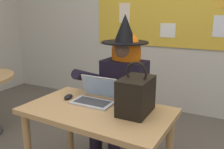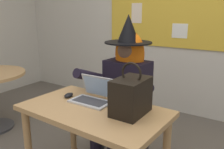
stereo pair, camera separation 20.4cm
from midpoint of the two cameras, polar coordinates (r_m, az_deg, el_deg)
The scene contains 7 objects.
wall_back_bulletin at distance 3.51m, azimuth 13.30°, elevation 13.47°, with size 6.14×2.18×2.75m.
desk_main at distance 1.89m, azimuth -6.62°, elevation -11.31°, with size 1.14×0.69×0.73m.
chair_at_desk at distance 2.50m, azimuth 1.06°, elevation -7.02°, with size 0.43×0.43×0.92m.
person_costumed at distance 2.30m, azimuth -0.29°, elevation -1.52°, with size 0.61×0.70×1.42m.
laptop at distance 1.97m, azimuth -6.97°, elevation -5.19°, with size 0.33×0.25×0.20m.
computer_mouse at distance 2.08m, azimuth -13.06°, elevation -5.19°, with size 0.06×0.10×0.03m, color black.
handbag at distance 1.72m, azimuth 2.32°, elevation -4.94°, with size 0.20×0.30×0.38m.
Camera 1 is at (0.77, -1.33, 1.45)m, focal length 38.70 mm.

